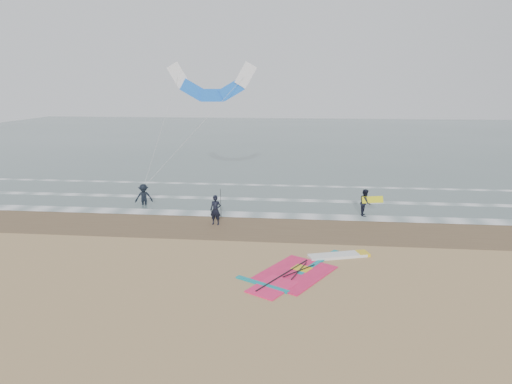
# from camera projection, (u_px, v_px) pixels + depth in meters

# --- Properties ---
(ground) EXTENTS (120.00, 120.00, 0.00)m
(ground) POSITION_uv_depth(u_px,v_px,m) (261.00, 270.00, 19.22)
(ground) COLOR tan
(ground) RESTS_ON ground
(sea_water) EXTENTS (120.00, 80.00, 0.02)m
(sea_water) POSITION_uv_depth(u_px,v_px,m) (292.00, 139.00, 65.67)
(sea_water) COLOR #47605E
(sea_water) RESTS_ON ground
(wet_sand_band) EXTENTS (120.00, 5.00, 0.01)m
(wet_sand_band) POSITION_uv_depth(u_px,v_px,m) (271.00, 227.00, 25.03)
(wet_sand_band) COLOR brown
(wet_sand_band) RESTS_ON ground
(foam_waterline) EXTENTS (120.00, 9.15, 0.02)m
(foam_waterline) POSITION_uv_depth(u_px,v_px,m) (276.00, 206.00, 29.32)
(foam_waterline) COLOR white
(foam_waterline) RESTS_ON ground
(windsurf_rig) EXTENTS (5.76, 5.45, 0.14)m
(windsurf_rig) POSITION_uv_depth(u_px,v_px,m) (308.00, 269.00, 19.30)
(windsurf_rig) COLOR white
(windsurf_rig) RESTS_ON ground
(person_standing) EXTENTS (0.65, 0.47, 1.68)m
(person_standing) POSITION_uv_depth(u_px,v_px,m) (216.00, 210.00, 25.29)
(person_standing) COLOR black
(person_standing) RESTS_ON ground
(person_walking) EXTENTS (0.68, 0.83, 1.61)m
(person_walking) POSITION_uv_depth(u_px,v_px,m) (365.00, 203.00, 27.04)
(person_walking) COLOR black
(person_walking) RESTS_ON ground
(person_wading) EXTENTS (1.27, 0.94, 1.75)m
(person_wading) POSITION_uv_depth(u_px,v_px,m) (144.00, 192.00, 29.32)
(person_wading) COLOR black
(person_wading) RESTS_ON ground
(held_pole) EXTENTS (0.17, 0.86, 1.82)m
(held_pole) POSITION_uv_depth(u_px,v_px,m) (221.00, 203.00, 25.17)
(held_pole) COLOR black
(held_pole) RESTS_ON ground
(carried_kiteboard) EXTENTS (1.30, 0.51, 0.39)m
(carried_kiteboard) POSITION_uv_depth(u_px,v_px,m) (373.00, 200.00, 26.85)
(carried_kiteboard) COLOR yellow
(carried_kiteboard) RESTS_ON ground
(surf_kite) EXTENTS (6.97, 3.89, 7.99)m
(surf_kite) POSITION_uv_depth(u_px,v_px,m) (212.00, 85.00, 31.00)
(surf_kite) COLOR white
(surf_kite) RESTS_ON ground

